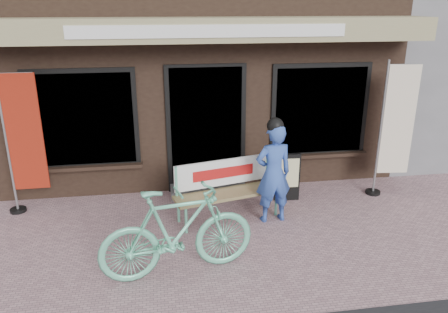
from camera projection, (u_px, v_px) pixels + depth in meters
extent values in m
plane|color=#A67F85|center=(225.00, 247.00, 5.93)|extent=(70.00, 70.00, 0.00)
cube|color=black|center=(190.00, 64.00, 9.99)|extent=(7.00, 6.00, 3.60)
cube|color=#9B9269|center=(207.00, 30.00, 6.55)|extent=(7.00, 0.80, 0.35)
cube|color=white|center=(211.00, 31.00, 6.17)|extent=(4.00, 0.02, 0.18)
cube|color=black|center=(206.00, 129.00, 7.41)|extent=(1.20, 0.06, 2.10)
cube|color=black|center=(206.00, 130.00, 7.40)|extent=(1.35, 0.04, 2.20)
cube|color=black|center=(83.00, 120.00, 7.03)|extent=(1.60, 0.06, 1.50)
cube|color=black|center=(320.00, 111.00, 7.62)|extent=(1.60, 0.06, 1.50)
cube|color=black|center=(83.00, 120.00, 7.02)|extent=(1.75, 0.04, 1.65)
cube|color=black|center=(320.00, 111.00, 7.61)|extent=(1.75, 0.04, 1.65)
cube|color=black|center=(88.00, 167.00, 7.24)|extent=(1.80, 0.18, 0.06)
cube|color=black|center=(318.00, 155.00, 7.83)|extent=(1.80, 0.18, 0.06)
cube|color=#59595B|center=(209.00, 190.00, 7.53)|extent=(1.30, 0.45, 0.15)
cylinder|color=#68CCA4|center=(186.00, 221.00, 6.22)|extent=(0.05, 0.05, 0.38)
cylinder|color=#68CCA4|center=(179.00, 210.00, 6.54)|extent=(0.05, 0.05, 0.38)
cylinder|color=#68CCA4|center=(276.00, 204.00, 6.76)|extent=(0.05, 0.05, 0.38)
cylinder|color=#68CCA4|center=(265.00, 195.00, 7.07)|extent=(0.05, 0.05, 0.38)
cube|color=olive|center=(228.00, 194.00, 6.58)|extent=(1.69, 0.79, 0.05)
cylinder|color=#68CCA4|center=(176.00, 183.00, 6.39)|extent=(0.05, 0.05, 0.50)
cylinder|color=#68CCA4|center=(267.00, 169.00, 6.93)|extent=(0.05, 0.05, 0.50)
cube|color=white|center=(223.00, 172.00, 6.66)|extent=(1.52, 0.40, 0.41)
cube|color=#B21414|center=(224.00, 173.00, 6.64)|extent=(0.96, 0.24, 0.16)
cylinder|color=#68CCA4|center=(178.00, 192.00, 6.24)|extent=(0.13, 0.40, 0.04)
cylinder|color=#68CCA4|center=(274.00, 177.00, 6.81)|extent=(0.13, 0.40, 0.04)
imported|color=#3253AC|center=(273.00, 174.00, 6.42)|extent=(0.59, 0.42, 1.51)
sphere|color=black|center=(275.00, 126.00, 6.17)|extent=(0.27, 0.27, 0.24)
imported|color=#68CCA4|center=(178.00, 232.00, 5.17)|extent=(1.94, 0.84, 1.13)
cylinder|color=gray|center=(7.00, 144.00, 6.55)|extent=(0.04, 0.04, 2.26)
cylinder|color=gray|center=(14.00, 73.00, 6.24)|extent=(0.51, 0.03, 0.02)
cube|color=maroon|center=(25.00, 133.00, 6.54)|extent=(0.51, 0.03, 1.80)
cylinder|color=black|center=(18.00, 210.00, 6.92)|extent=(0.25, 0.25, 0.05)
cylinder|color=gray|center=(380.00, 130.00, 7.20)|extent=(0.04, 0.04, 2.29)
cylinder|color=gray|center=(405.00, 65.00, 6.86)|extent=(0.52, 0.08, 0.03)
cube|color=beige|center=(398.00, 121.00, 7.16)|extent=(0.52, 0.09, 1.82)
cylinder|color=black|center=(373.00, 192.00, 7.57)|extent=(0.28, 0.28, 0.05)
cube|color=black|center=(288.00, 177.00, 7.21)|extent=(0.41, 0.08, 0.81)
cube|color=beige|center=(289.00, 173.00, 7.14)|extent=(0.34, 0.03, 0.50)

